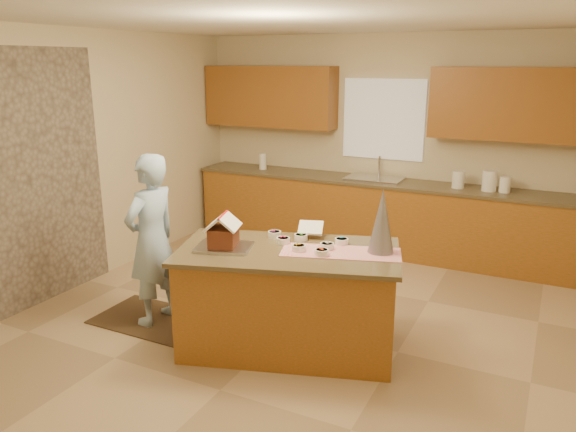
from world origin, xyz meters
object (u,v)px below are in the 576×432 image
object	(u,v)px
tinsel_tree	(382,221)
boy	(152,240)
island_base	(288,301)
gingerbread_house	(223,234)

from	to	relation	value
tinsel_tree	boy	world-z (taller)	boy
island_base	boy	size ratio (longest dim) A/B	1.09
boy	gingerbread_house	distance (m)	0.86
island_base	boy	bearing A→B (deg)	167.20
tinsel_tree	boy	xyz separation A→B (m)	(-2.02, -0.38, -0.34)
boy	gingerbread_house	bearing A→B (deg)	89.26
tinsel_tree	gingerbread_house	size ratio (longest dim) A/B	1.57
gingerbread_house	island_base	bearing A→B (deg)	22.70
tinsel_tree	gingerbread_house	xyz separation A→B (m)	(-1.18, -0.47, -0.14)
island_base	tinsel_tree	size ratio (longest dim) A/B	3.27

